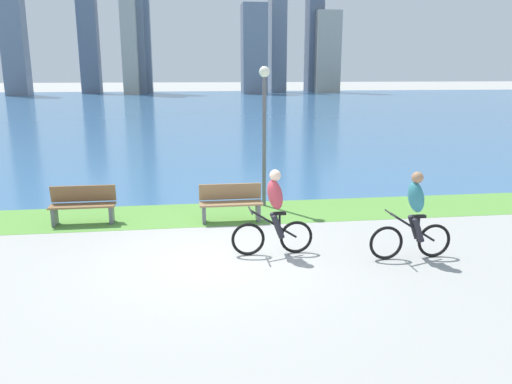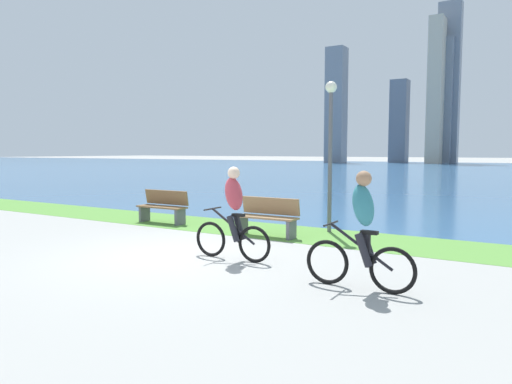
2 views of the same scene
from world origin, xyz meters
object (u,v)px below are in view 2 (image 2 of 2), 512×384
cyclist_trailing (362,231)px  lamppost_tall (330,133)px  bench_far_along_path (268,217)px  bench_near_path (163,207)px  cyclist_lead (233,214)px

cyclist_trailing → lamppost_tall: size_ratio=0.47×
bench_far_along_path → lamppost_tall: size_ratio=0.41×
bench_far_along_path → bench_near_path: bearing=175.4°
lamppost_tall → cyclist_lead: bearing=-95.8°
bench_far_along_path → lamppost_tall: 2.56m
bench_far_along_path → cyclist_lead: bearing=-75.0°
cyclist_lead → lamppost_tall: (0.37, 3.68, 1.57)m
cyclist_lead → bench_far_along_path: cyclist_lead is taller
cyclist_trailing → bench_far_along_path: 4.41m
cyclist_trailing → lamppost_tall: 5.06m
cyclist_lead → lamppost_tall: 4.02m
cyclist_trailing → bench_far_along_path: bearing=137.4°
cyclist_lead → cyclist_trailing: bearing=-12.8°
cyclist_lead → cyclist_trailing: 2.66m
lamppost_tall → cyclist_trailing: bearing=-62.5°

